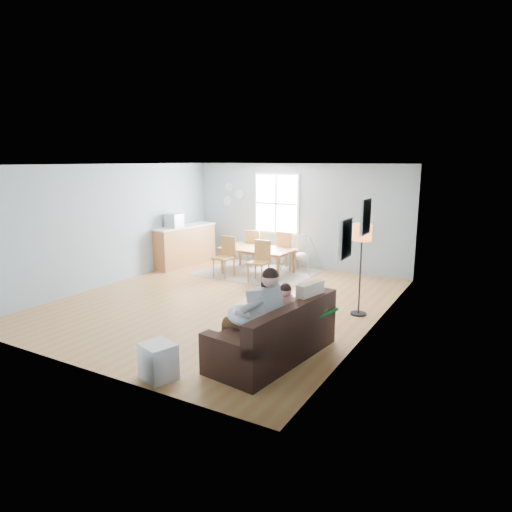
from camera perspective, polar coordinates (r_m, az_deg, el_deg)
The scene contains 22 objects.
room at distance 8.84m, azimuth -4.19°, elevation 9.53°, with size 8.40×9.40×3.90m.
window at distance 12.18m, azimuth 2.59°, elevation 6.56°, with size 1.32×0.08×1.62m.
pictures at distance 6.66m, azimuth 12.40°, elevation 3.57°, with size 0.05×1.34×0.74m.
wall_plates at distance 12.87m, azimuth -3.01°, elevation 7.65°, with size 0.67×0.02×0.66m.
sofa at distance 6.60m, azimuth 2.54°, elevation -10.22°, with size 1.17×2.19×0.85m.
green_throw at distance 7.10m, azimuth 5.26°, elevation -6.57°, with size 0.96×0.80×0.04m, color #124F17.
beige_pillow at distance 6.76m, azimuth 6.77°, elevation -5.45°, with size 0.14×0.52×0.52m, color tan.
father at distance 6.29m, azimuth 0.03°, elevation -7.03°, with size 1.03×0.50×1.40m.
nursing_pillow at distance 6.41m, azimuth -1.12°, elevation -7.45°, with size 0.56×0.56×0.15m, color silver.
infant at distance 6.41m, azimuth -0.96°, elevation -6.61°, with size 0.18×0.39×0.14m.
toddler at distance 6.65m, azimuth 3.01°, elevation -6.19°, with size 0.57×0.34×0.86m.
floor_lamp at distance 8.32m, azimuth 13.09°, elevation 1.95°, with size 0.34×0.34×1.68m.
storage_cube at distance 6.19m, azimuth -12.17°, elevation -12.69°, with size 0.52×0.49×0.47m.
rug at distance 11.48m, azimuth 0.14°, elevation -2.09°, with size 2.71×2.06×0.01m, color gray.
dining_table at distance 11.41m, azimuth 0.14°, elevation -0.59°, with size 1.79×1.00×0.63m, color brown.
chair_sw at distance 11.06m, azimuth -3.79°, elevation 0.28°, with size 0.47×0.47×0.98m.
chair_se at distance 10.55m, azimuth 0.55°, elevation -0.30°, with size 0.44×0.44×0.97m.
chair_nw at distance 12.16m, azimuth -0.20°, elevation 1.35°, with size 0.45×0.45×0.97m.
chair_ne at distance 11.70m, azimuth 3.82°, elevation 1.01°, with size 0.52×0.52×1.00m.
counter at distance 12.38m, azimuth -8.94°, elevation 1.34°, with size 0.80×1.97×1.07m.
monitor at distance 12.01m, azimuth -10.23°, elevation 4.39°, with size 0.39×0.37×0.36m.
baby_swing at distance 11.66m, azimuth 5.74°, elevation 0.04°, with size 0.89×0.91×0.89m.
Camera 1 is at (4.90, -7.35, 2.78)m, focal length 32.00 mm.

